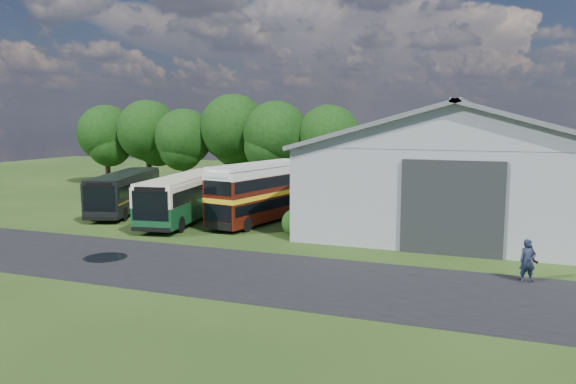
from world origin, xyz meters
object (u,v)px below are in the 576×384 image
at_px(bus_green_single, 187,197).
at_px(visitor_b, 529,263).
at_px(storage_shed, 468,160).
at_px(bus_maroon_double, 261,193).
at_px(bus_dark_single, 125,191).
at_px(visitor_a, 528,261).

distance_m(bus_green_single, visitor_b, 23.16).
xyz_separation_m(storage_shed, visitor_b, (3.66, -15.72, -3.35)).
relative_size(storage_shed, bus_maroon_double, 2.52).
relative_size(bus_dark_single, visitor_b, 6.75).
relative_size(bus_green_single, bus_dark_single, 1.07).
xyz_separation_m(storage_shed, bus_green_single, (-18.22, -8.17, -2.47)).
bearing_deg(bus_maroon_double, visitor_b, -17.21).
bearing_deg(bus_maroon_double, storage_shed, 38.49).
relative_size(storage_shed, bus_green_single, 2.09).
xyz_separation_m(bus_maroon_double, bus_dark_single, (-11.49, 0.21, -0.46)).
distance_m(bus_green_single, visitor_a, 23.17).
bearing_deg(bus_green_single, visitor_a, -29.10).
relative_size(bus_green_single, visitor_b, 7.23).
xyz_separation_m(visitor_a, visitor_b, (0.07, 0.24, -0.13)).
xyz_separation_m(bus_green_single, visitor_a, (21.81, -7.79, -0.75)).
bearing_deg(bus_green_single, bus_dark_single, 157.39).
bearing_deg(visitor_b, storage_shed, 117.59).
bearing_deg(storage_shed, bus_maroon_double, -152.14).
bearing_deg(visitor_b, bus_maroon_double, 166.66).
distance_m(bus_maroon_double, visitor_b, 18.93).
distance_m(bus_green_single, bus_dark_single, 6.49).
relative_size(storage_shed, visitor_a, 12.99).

